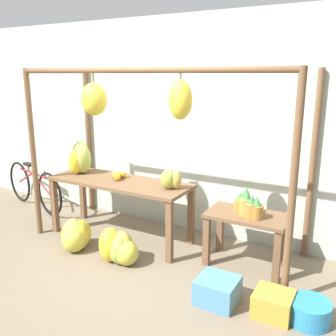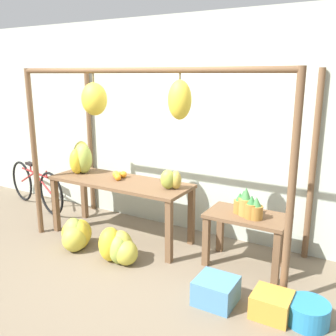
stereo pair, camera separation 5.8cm
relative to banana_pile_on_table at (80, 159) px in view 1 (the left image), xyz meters
The scene contains 15 objects.
ground_plane 1.73m from the banana_pile_on_table, 29.17° to the right, with size 20.00×20.00×0.00m, color #756651.
shop_wall_back 1.48m from the banana_pile_on_table, 28.31° to the left, with size 8.00×0.08×2.80m.
stall_awning 1.34m from the banana_pile_on_table, 11.87° to the right, with size 3.29×1.22×2.14m.
display_table_main 0.74m from the banana_pile_on_table, ahead, with size 1.86×0.65×0.77m.
display_table_side 2.38m from the banana_pile_on_table, ahead, with size 0.87×0.50×0.61m.
banana_pile_on_table is the anchor object (origin of this frame).
orange_pile 0.63m from the banana_pile_on_table, ahead, with size 0.20×0.23×0.10m.
pineapple_cluster 2.35m from the banana_pile_on_table, ahead, with size 0.34×0.22×0.31m.
banana_pile_ground_left 1.06m from the banana_pile_on_table, 55.91° to the right, with size 0.49×0.53×0.39m.
banana_pile_ground_right 1.45m from the banana_pile_on_table, 29.76° to the right, with size 0.55×0.36×0.40m.
fruit_crate_white 2.58m from the banana_pile_on_table, 18.36° to the right, with size 0.37×0.35×0.24m.
blue_bucket 3.30m from the banana_pile_on_table, 11.83° to the right, with size 0.36×0.36×0.19m.
parked_bicycle 1.35m from the banana_pile_on_table, behind, with size 1.60×0.44×0.71m.
papaya_pile 1.42m from the banana_pile_on_table, ahead, with size 0.28×0.24×0.23m.
fruit_crate_purple 3.03m from the banana_pile_on_table, 14.05° to the right, with size 0.33×0.32×0.21m.
Camera 1 is at (2.18, -3.00, 2.08)m, focal length 40.00 mm.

